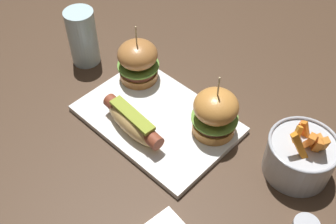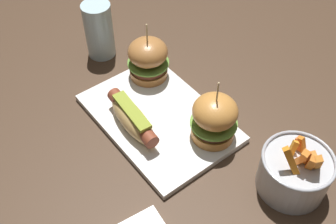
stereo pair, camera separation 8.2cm
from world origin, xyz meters
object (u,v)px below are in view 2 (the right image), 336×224
Objects in this scene: platter_main at (159,118)px; hot_dog at (132,118)px; slider_left at (148,58)px; fries_bucket at (295,172)px; slider_right at (214,118)px; water_glass at (99,30)px.

hot_dog is at bearing -97.88° from platter_main.
hot_dog is 1.14× the size of slider_left.
fries_bucket is (0.40, 0.04, -0.02)m from slider_left.
slider_left is 0.40m from fries_bucket.
hot_dog is 0.33m from fries_bucket.
slider_right is at bearing 26.84° from platter_main.
platter_main is 0.07m from hot_dog.
slider_right reaches higher than slider_left.
platter_main is 0.28m from water_glass.
slider_right is (0.23, -0.00, 0.00)m from slider_left.
fries_bucket is (0.28, 0.10, 0.04)m from platter_main.
water_glass is (-0.38, -0.03, 0.00)m from slider_right.
fries_bucket is at bearing 28.42° from hot_dog.
slider_left is 1.08× the size of fries_bucket.
slider_left reaches higher than hot_dog.
slider_right is at bearing -1.17° from slider_left.
hot_dog is 1.16× the size of water_glass.
platter_main is at bearing -5.06° from water_glass.
slider_left is at bearing 13.42° from water_glass.
fries_bucket is (0.17, 0.04, -0.02)m from slider_right.
platter_main is 2.47× the size of fries_bucket.
platter_main is 2.00× the size of hot_dog.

